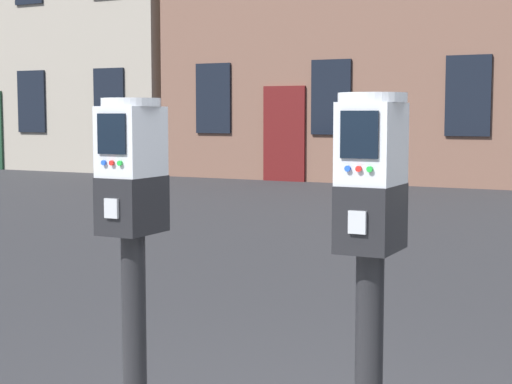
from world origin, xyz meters
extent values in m
cylinder|color=black|center=(-0.67, -0.15, 0.59)|extent=(0.09, 0.09, 0.90)
cube|color=black|center=(-0.67, -0.15, 1.15)|extent=(0.17, 0.24, 0.21)
cube|color=#A5A8AD|center=(-0.67, -0.28, 1.15)|extent=(0.06, 0.01, 0.07)
cube|color=#B7BABF|center=(-0.67, -0.15, 1.38)|extent=(0.17, 0.23, 0.26)
cube|color=black|center=(-0.67, -0.27, 1.41)|extent=(0.12, 0.01, 0.14)
cylinder|color=blue|center=(-0.70, -0.27, 1.31)|extent=(0.02, 0.01, 0.02)
cylinder|color=red|center=(-0.67, -0.27, 1.31)|extent=(0.02, 0.01, 0.02)
cylinder|color=green|center=(-0.63, -0.27, 1.31)|extent=(0.02, 0.01, 0.02)
cylinder|color=#B7BABF|center=(-0.67, -0.15, 1.52)|extent=(0.22, 0.22, 0.03)
cube|color=black|center=(0.25, -0.15, 1.15)|extent=(0.17, 0.24, 0.21)
cube|color=#A5A8AD|center=(0.25, -0.28, 1.15)|extent=(0.06, 0.01, 0.07)
cube|color=#B7BABF|center=(0.25, -0.15, 1.38)|extent=(0.17, 0.23, 0.26)
cube|color=black|center=(0.25, -0.27, 1.42)|extent=(0.12, 0.01, 0.14)
cylinder|color=blue|center=(0.21, -0.27, 1.31)|extent=(0.02, 0.01, 0.02)
cylinder|color=red|center=(0.25, -0.27, 1.31)|extent=(0.02, 0.01, 0.02)
cylinder|color=green|center=(0.28, -0.27, 1.31)|extent=(0.02, 0.01, 0.02)
cylinder|color=#B7BABF|center=(0.25, -0.15, 1.53)|extent=(0.22, 0.22, 0.03)
cube|color=black|center=(-13.85, 13.72, 1.81)|extent=(0.90, 0.06, 1.60)
cube|color=black|center=(-11.35, 13.72, 1.81)|extent=(0.90, 0.06, 1.60)
cube|color=black|center=(-8.37, 13.72, 1.84)|extent=(0.90, 0.06, 1.60)
cube|color=black|center=(-5.46, 13.72, 1.84)|extent=(0.90, 0.06, 1.60)
cube|color=black|center=(-2.55, 13.72, 1.84)|extent=(0.90, 0.06, 1.60)
cube|color=#591414|center=(-6.56, 13.72, 1.05)|extent=(1.00, 0.07, 2.10)
camera|label=1|loc=(1.09, -2.58, 1.48)|focal=57.07mm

